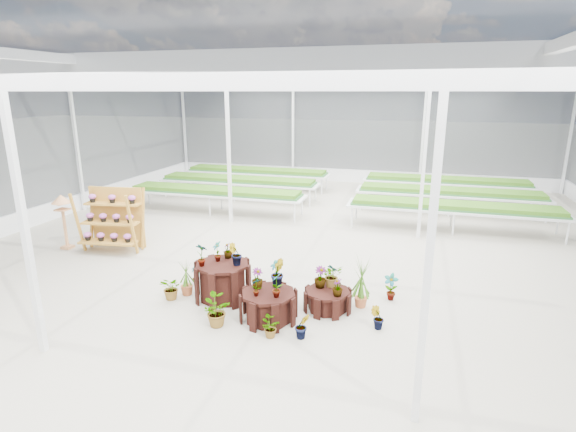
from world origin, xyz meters
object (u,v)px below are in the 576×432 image
(plinth_mid, at_px, (269,306))
(shelf_rack, at_px, (111,221))
(plinth_tall, at_px, (223,281))
(bird_table, at_px, (64,222))
(plinth_low, at_px, (328,300))

(plinth_mid, bearing_deg, shelf_rack, 154.68)
(plinth_tall, distance_m, bird_table, 5.70)
(plinth_low, distance_m, shelf_rack, 6.56)
(plinth_mid, xyz_separation_m, bird_table, (-6.63, 2.29, 0.48))
(plinth_mid, distance_m, bird_table, 7.03)
(bird_table, bearing_deg, plinth_tall, -42.24)
(plinth_tall, relative_size, bird_table, 0.76)
(plinth_low, relative_size, shelf_rack, 0.54)
(plinth_tall, distance_m, plinth_low, 2.21)
(plinth_tall, relative_size, shelf_rack, 0.68)
(plinth_low, bearing_deg, plinth_mid, -145.01)
(plinth_tall, distance_m, shelf_rack, 4.52)
(plinth_tall, height_order, plinth_mid, plinth_tall)
(plinth_mid, height_order, plinth_low, plinth_mid)
(plinth_tall, relative_size, plinth_mid, 1.08)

